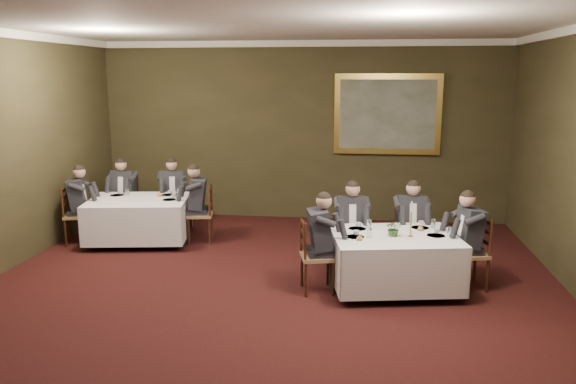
% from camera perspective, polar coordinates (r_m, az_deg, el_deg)
% --- Properties ---
extents(ground, '(10.00, 10.00, 0.00)m').
position_cam_1_polar(ground, '(6.79, -3.32, -13.07)').
color(ground, black).
rests_on(ground, ground).
extents(ceiling, '(8.00, 10.00, 0.10)m').
position_cam_1_polar(ceiling, '(6.20, -3.72, 17.76)').
color(ceiling, silver).
rests_on(ceiling, back_wall).
extents(back_wall, '(8.00, 0.10, 3.50)m').
position_cam_1_polar(back_wall, '(11.17, 1.42, 6.13)').
color(back_wall, '#2F2D17').
rests_on(back_wall, ground).
extents(crown_molding, '(8.00, 10.00, 0.12)m').
position_cam_1_polar(crown_molding, '(6.19, -3.72, 17.20)').
color(crown_molding, white).
rests_on(crown_molding, back_wall).
extents(table_main, '(1.86, 1.55, 0.67)m').
position_cam_1_polar(table_main, '(7.72, 10.70, -6.57)').
color(table_main, black).
rests_on(table_main, ground).
extents(table_second, '(1.86, 1.53, 0.67)m').
position_cam_1_polar(table_second, '(10.03, -14.90, -2.47)').
color(table_second, black).
rests_on(table_second, ground).
extents(chair_main_backleft, '(0.49, 0.47, 1.00)m').
position_cam_1_polar(chair_main_backleft, '(8.47, 6.37, -5.93)').
color(chair_main_backleft, '#93744B').
rests_on(chair_main_backleft, ground).
extents(diner_main_backleft, '(0.46, 0.53, 1.35)m').
position_cam_1_polar(diner_main_backleft, '(8.39, 6.41, -4.47)').
color(diner_main_backleft, black).
rests_on(diner_main_backleft, chair_main_backleft).
extents(chair_main_backright, '(0.49, 0.47, 1.00)m').
position_cam_1_polar(chair_main_backright, '(8.66, 12.20, -5.74)').
color(chair_main_backright, '#93744B').
rests_on(chair_main_backright, ground).
extents(diner_main_backright, '(0.46, 0.53, 1.35)m').
position_cam_1_polar(diner_main_backright, '(8.58, 12.28, -4.30)').
color(diner_main_backright, black).
rests_on(diner_main_backright, chair_main_backright).
extents(chair_main_endleft, '(0.51, 0.53, 1.00)m').
position_cam_1_polar(chair_main_endleft, '(7.59, 2.89, -8.00)').
color(chair_main_endleft, '#93744B').
rests_on(chair_main_endleft, ground).
extents(diner_main_endleft, '(0.56, 0.50, 1.35)m').
position_cam_1_polar(diner_main_endleft, '(7.52, 2.99, -6.35)').
color(diner_main_endleft, black).
rests_on(diner_main_endleft, chair_main_endleft).
extents(chair_main_endright, '(0.51, 0.53, 1.00)m').
position_cam_1_polar(chair_main_endright, '(8.08, 17.94, -7.34)').
color(chair_main_endright, '#93744B').
rests_on(chair_main_endright, ground).
extents(diner_main_endright, '(0.56, 0.50, 1.35)m').
position_cam_1_polar(diner_main_endright, '(8.01, 17.97, -5.80)').
color(diner_main_endright, black).
rests_on(diner_main_endright, chair_main_endright).
extents(chair_sec_backleft, '(0.45, 0.43, 1.00)m').
position_cam_1_polar(chair_sec_backleft, '(10.99, -16.13, -2.19)').
color(chair_sec_backleft, '#93744B').
rests_on(chair_sec_backleft, ground).
extents(diner_sec_backleft, '(0.42, 0.48, 1.35)m').
position_cam_1_polar(diner_sec_backleft, '(10.93, -16.22, -1.04)').
color(diner_sec_backleft, black).
rests_on(diner_sec_backleft, chair_sec_backleft).
extents(chair_sec_backright, '(0.54, 0.53, 1.00)m').
position_cam_1_polar(chair_sec_backright, '(10.80, -11.52, -2.20)').
color(chair_sec_backright, '#93744B').
rests_on(chair_sec_backright, ground).
extents(diner_sec_backright, '(0.52, 0.57, 1.35)m').
position_cam_1_polar(diner_sec_backright, '(10.74, -11.57, -1.03)').
color(diner_sec_backright, black).
rests_on(diner_sec_backright, chair_sec_backright).
extents(chair_sec_endright, '(0.49, 0.51, 1.00)m').
position_cam_1_polar(chair_sec_endright, '(9.88, -8.84, -3.41)').
color(chair_sec_endright, '#93744B').
rests_on(chair_sec_endright, ground).
extents(diner_sec_endright, '(0.54, 0.48, 1.35)m').
position_cam_1_polar(diner_sec_endright, '(9.83, -8.94, -2.12)').
color(diner_sec_endright, black).
rests_on(diner_sec_endright, chair_sec_endright).
extents(chair_sec_endleft, '(0.54, 0.55, 1.00)m').
position_cam_1_polar(chair_sec_endleft, '(10.36, -20.58, -3.32)').
color(chair_sec_endleft, '#93744B').
rests_on(chair_sec_endleft, ground).
extents(diner_sec_endleft, '(0.58, 0.53, 1.35)m').
position_cam_1_polar(diner_sec_endleft, '(10.31, -20.61, -2.10)').
color(diner_sec_endleft, black).
rests_on(diner_sec_endleft, chair_sec_endleft).
extents(centerpiece, '(0.25, 0.23, 0.24)m').
position_cam_1_polar(centerpiece, '(7.54, 10.71, -3.53)').
color(centerpiece, '#2D5926').
rests_on(centerpiece, table_main).
extents(candlestick, '(0.07, 0.07, 0.49)m').
position_cam_1_polar(candlestick, '(7.55, 12.38, -3.13)').
color(candlestick, '#A87533').
rests_on(candlestick, table_main).
extents(place_setting_table_main, '(0.33, 0.31, 0.14)m').
position_cam_1_polar(place_setting_table_main, '(7.88, 7.44, -3.45)').
color(place_setting_table_main, white).
rests_on(place_setting_table_main, table_main).
extents(place_setting_table_second, '(0.33, 0.31, 0.14)m').
position_cam_1_polar(place_setting_table_second, '(10.40, -16.66, -0.11)').
color(place_setting_table_second, white).
rests_on(place_setting_table_second, table_second).
extents(painting, '(2.03, 0.09, 1.54)m').
position_cam_1_polar(painting, '(11.02, 10.06, 7.78)').
color(painting, gold).
rests_on(painting, back_wall).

